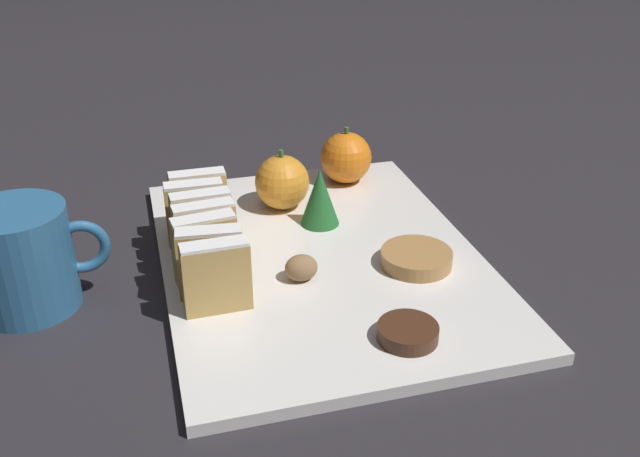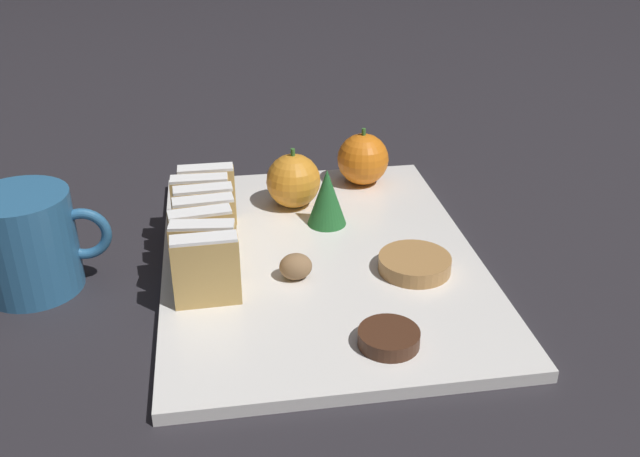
% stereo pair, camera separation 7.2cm
% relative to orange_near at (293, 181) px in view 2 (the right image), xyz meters
% --- Properties ---
extents(ground_plane, '(6.00, 6.00, 0.00)m').
position_rel_orange_near_xyz_m(ground_plane, '(0.01, -0.12, -0.04)').
color(ground_plane, '#28262B').
extents(serving_platter, '(0.32, 0.43, 0.01)m').
position_rel_orange_near_xyz_m(serving_platter, '(0.01, -0.12, -0.04)').
color(serving_platter, white).
rests_on(serving_platter, ground_plane).
extents(stollen_slice_front, '(0.06, 0.02, 0.07)m').
position_rel_orange_near_xyz_m(stollen_slice_front, '(-0.10, -0.19, 0.00)').
color(stollen_slice_front, tan).
rests_on(stollen_slice_front, serving_platter).
extents(stollen_slice_second, '(0.06, 0.03, 0.07)m').
position_rel_orange_near_xyz_m(stollen_slice_second, '(-0.10, -0.16, 0.00)').
color(stollen_slice_second, tan).
rests_on(stollen_slice_second, serving_platter).
extents(stollen_slice_third, '(0.06, 0.03, 0.07)m').
position_rel_orange_near_xyz_m(stollen_slice_third, '(-0.11, -0.14, 0.00)').
color(stollen_slice_third, tan).
rests_on(stollen_slice_third, serving_platter).
extents(stollen_slice_fourth, '(0.06, 0.02, 0.07)m').
position_rel_orange_near_xyz_m(stollen_slice_fourth, '(-0.10, -0.11, 0.00)').
color(stollen_slice_fourth, tan).
rests_on(stollen_slice_fourth, serving_platter).
extents(stollen_slice_fifth, '(0.06, 0.02, 0.07)m').
position_rel_orange_near_xyz_m(stollen_slice_fifth, '(-0.10, -0.08, 0.00)').
color(stollen_slice_fifth, tan).
rests_on(stollen_slice_fifth, serving_platter).
extents(stollen_slice_sixth, '(0.06, 0.02, 0.07)m').
position_rel_orange_near_xyz_m(stollen_slice_sixth, '(-0.11, -0.06, 0.00)').
color(stollen_slice_sixth, tan).
rests_on(stollen_slice_sixth, serving_platter).
extents(stollen_slice_back, '(0.06, 0.02, 0.07)m').
position_rel_orange_near_xyz_m(stollen_slice_back, '(-0.10, -0.03, 0.00)').
color(stollen_slice_back, tan).
rests_on(stollen_slice_back, serving_platter).
extents(orange_near, '(0.06, 0.06, 0.07)m').
position_rel_orange_near_xyz_m(orange_near, '(0.00, 0.00, 0.00)').
color(orange_near, orange).
rests_on(orange_near, serving_platter).
extents(orange_far, '(0.06, 0.06, 0.07)m').
position_rel_orange_near_xyz_m(orange_far, '(0.09, 0.05, 0.00)').
color(orange_far, orange).
rests_on(orange_far, serving_platter).
extents(walnut, '(0.03, 0.03, 0.03)m').
position_rel_orange_near_xyz_m(walnut, '(-0.02, -0.16, -0.02)').
color(walnut, '#8E6B47').
rests_on(walnut, serving_platter).
extents(chocolate_cookie, '(0.05, 0.05, 0.01)m').
position_rel_orange_near_xyz_m(chocolate_cookie, '(0.05, -0.28, -0.02)').
color(chocolate_cookie, '#472819').
rests_on(chocolate_cookie, serving_platter).
extents(gingerbread_cookie, '(0.07, 0.07, 0.02)m').
position_rel_orange_near_xyz_m(gingerbread_cookie, '(0.10, -0.17, -0.02)').
color(gingerbread_cookie, '#B27F47').
rests_on(gingerbread_cookie, serving_platter).
extents(evergreen_sprig, '(0.04, 0.04, 0.07)m').
position_rel_orange_near_xyz_m(evergreen_sprig, '(0.03, -0.05, 0.00)').
color(evergreen_sprig, '#23662D').
rests_on(evergreen_sprig, serving_platter).
extents(coffee_mug, '(0.13, 0.09, 0.10)m').
position_rel_orange_near_xyz_m(coffee_mug, '(-0.27, -0.11, 0.01)').
color(coffee_mug, '#2D6693').
rests_on(coffee_mug, ground_plane).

